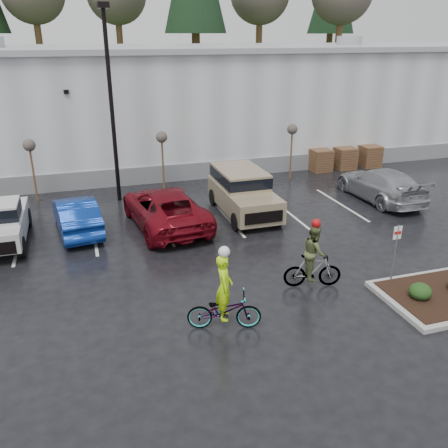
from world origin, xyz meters
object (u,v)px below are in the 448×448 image
object	(u,v)px
pallet_stack_c	(370,156)
lamppost	(110,85)
sapling_west	(30,149)
sapling_east	(292,132)
car_far_silver	(380,184)
car_red	(165,208)
sapling_mid	(162,140)
cyclist_hivis	(224,304)
suv_tan	(244,193)
car_blue	(76,215)
cyclist_olive	(313,263)
fire_lane_sign	(395,248)
pallet_stack_a	(320,160)
pallet_stack_b	(345,158)

from	to	relation	value
pallet_stack_c	lamppost	bearing A→B (deg)	-172.87
sapling_west	sapling_east	size ratio (longest dim) A/B	1.00
car_far_silver	sapling_west	bearing A→B (deg)	-17.55
car_red	lamppost	bearing A→B (deg)	-74.81
sapling_mid	sapling_east	distance (m)	7.50
car_red	car_far_silver	size ratio (longest dim) A/B	1.08
cyclist_hivis	car_far_silver	bearing A→B (deg)	-36.18
sapling_east	car_far_silver	world-z (taller)	sapling_east
car_far_silver	sapling_east	bearing A→B (deg)	-61.90
lamppost	pallet_stack_c	xyz separation A→B (m)	(16.00, 2.00, -5.01)
sapling_mid	car_far_silver	distance (m)	11.51
suv_tan	car_far_silver	size ratio (longest dim) A/B	0.91
sapling_west	pallet_stack_c	size ratio (longest dim) A/B	2.37
car_red	suv_tan	xyz separation A→B (m)	(3.79, 0.33, 0.19)
sapling_east	car_blue	world-z (taller)	sapling_east
cyclist_olive	fire_lane_sign	bearing A→B (deg)	-93.38
pallet_stack_a	suv_tan	world-z (taller)	suv_tan
car_blue	car_red	world-z (taller)	car_red
sapling_west	cyclist_olive	bearing A→B (deg)	-52.36
car_blue	sapling_west	bearing A→B (deg)	-75.26
suv_tan	cyclist_olive	xyz separation A→B (m)	(-0.12, -7.19, -0.15)
car_far_silver	cyclist_hivis	size ratio (longest dim) A/B	2.16
fire_lane_sign	cyclist_olive	bearing A→B (deg)	162.73
pallet_stack_a	cyclist_hivis	distance (m)	18.03
car_red	car_far_silver	xyz separation A→B (m)	(11.15, 0.29, -0.03)
sapling_west	sapling_mid	bearing A→B (deg)	0.00
pallet_stack_c	cyclist_olive	world-z (taller)	cyclist_olive
suv_tan	sapling_west	bearing A→B (deg)	152.79
lamppost	pallet_stack_c	world-z (taller)	lamppost
suv_tan	car_far_silver	bearing A→B (deg)	-0.33
lamppost	cyclist_olive	xyz separation A→B (m)	(5.26, -11.01, -4.81)
pallet_stack_a	car_red	size ratio (longest dim) A/B	0.22
car_blue	pallet_stack_c	bearing A→B (deg)	-169.65
sapling_west	pallet_stack_a	distance (m)	16.66
pallet_stack_b	car_red	bearing A→B (deg)	-153.96
sapling_east	pallet_stack_b	bearing A→B (deg)	13.39
sapling_east	suv_tan	xyz separation A→B (m)	(-4.62, -4.83, -1.70)
sapling_mid	sapling_east	bearing A→B (deg)	0.00
pallet_stack_b	car_red	distance (m)	14.03
fire_lane_sign	car_red	size ratio (longest dim) A/B	0.36
sapling_east	cyclist_hivis	distance (m)	15.92
pallet_stack_a	pallet_stack_b	bearing A→B (deg)	0.00
pallet_stack_c	fire_lane_sign	size ratio (longest dim) A/B	0.61
sapling_east	pallet_stack_c	world-z (taller)	sapling_east
lamppost	sapling_west	bearing A→B (deg)	165.96
lamppost	sapling_east	distance (m)	10.48
pallet_stack_c	cyclist_olive	distance (m)	16.87
car_far_silver	cyclist_olive	distance (m)	10.35
pallet_stack_b	pallet_stack_c	size ratio (longest dim) A/B	1.00
pallet_stack_a	pallet_stack_b	size ratio (longest dim) A/B	1.00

